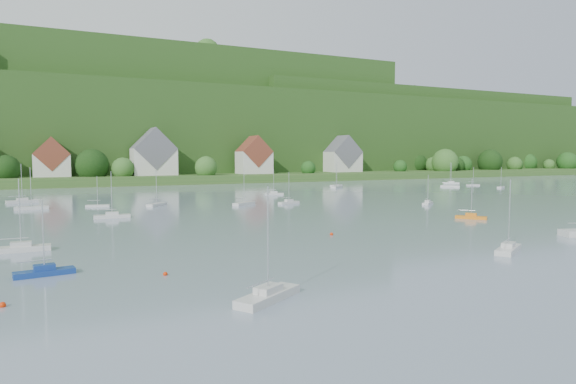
{
  "coord_description": "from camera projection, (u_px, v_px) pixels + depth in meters",
  "views": [
    {
      "loc": [
        -31.21,
        -6.04,
        10.61
      ],
      "look_at": [
        7.46,
        75.0,
        4.0
      ],
      "focal_mm": 31.39,
      "sensor_mm": 36.0,
      "label": 1
    }
  ],
  "objects": [
    {
      "name": "far_sailboat_cluster",
      "position": [
        219.0,
        196.0,
        126.96
      ],
      "size": [
        197.32,
        72.8,
        8.71
      ],
      "color": "silver",
      "rests_on": "ground"
    },
    {
      "name": "forested_ridge",
      "position": [
        115.0,
        131.0,
        259.84
      ],
      "size": [
        620.0,
        181.22,
        69.89
      ],
      "color": "#183C13",
      "rests_on": "ground"
    },
    {
      "name": "village_building_4",
      "position": [
        343.0,
        157.0,
        228.59
      ],
      "size": [
        15.0,
        10.4,
        16.5
      ],
      "color": "silver",
      "rests_on": "far_shore_strip"
    },
    {
      "name": "mooring_buoy_0",
      "position": [
        3.0,
        307.0,
        35.18
      ],
      "size": [
        0.47,
        0.47,
        0.47
      ],
      "primitive_type": "sphere",
      "color": "red",
      "rests_on": "ground"
    },
    {
      "name": "near_sailboat_1",
      "position": [
        44.0,
        271.0,
        44.35
      ],
      "size": [
        5.12,
        2.02,
        6.73
      ],
      "rotation": [
        0.0,
        0.0,
        0.13
      ],
      "color": "navy",
      "rests_on": "ground"
    },
    {
      "name": "village_building_1",
      "position": [
        52.0,
        160.0,
        176.21
      ],
      "size": [
        12.0,
        9.36,
        14.0
      ],
      "color": "silver",
      "rests_on": "far_shore_strip"
    },
    {
      "name": "mooring_buoy_5",
      "position": [
        165.0,
        275.0,
        44.46
      ],
      "size": [
        0.41,
        0.41,
        0.41
      ],
      "primitive_type": "sphere",
      "color": "red",
      "rests_on": "ground"
    },
    {
      "name": "near_sailboat_5",
      "position": [
        471.0,
        217.0,
        83.66
      ],
      "size": [
        4.12,
        4.77,
        6.69
      ],
      "rotation": [
        0.0,
        0.0,
        -0.91
      ],
      "color": "orange",
      "rests_on": "ground"
    },
    {
      "name": "village_building_3",
      "position": [
        254.0,
        158.0,
        205.67
      ],
      "size": [
        13.0,
        10.4,
        15.5
      ],
      "color": "silver",
      "rests_on": "far_shore_strip"
    },
    {
      "name": "mooring_buoy_3",
      "position": [
        331.0,
        235.0,
        66.7
      ],
      "size": [
        0.46,
        0.46,
        0.46
      ],
      "primitive_type": "sphere",
      "color": "red",
      "rests_on": "ground"
    },
    {
      "name": "near_sailboat_6",
      "position": [
        21.0,
        248.0,
        55.35
      ],
      "size": [
        5.96,
        1.67,
        8.04
      ],
      "rotation": [
        0.0,
        0.0,
        -0.0
      ],
      "color": "silver",
      "rests_on": "ground"
    },
    {
      "name": "near_sailboat_3",
      "position": [
        508.0,
        248.0,
        54.96
      ],
      "size": [
        5.93,
        4.4,
        7.96
      ],
      "rotation": [
        0.0,
        0.0,
        0.53
      ],
      "color": "silver",
      "rests_on": "ground"
    },
    {
      "name": "near_sailboat_0",
      "position": [
        268.0,
        295.0,
        36.7
      ],
      "size": [
        6.15,
        4.8,
        8.36
      ],
      "rotation": [
        0.0,
        0.0,
        0.57
      ],
      "color": "silver",
      "rests_on": "ground"
    },
    {
      "name": "village_building_2",
      "position": [
        154.0,
        156.0,
        190.23
      ],
      "size": [
        16.0,
        11.44,
        18.0
      ],
      "color": "silver",
      "rests_on": "far_shore_strip"
    },
    {
      "name": "far_shore_strip",
      "position": [
        136.0,
        178.0,
        199.53
      ],
      "size": [
        600.0,
        60.0,
        3.0
      ],
      "primitive_type": "cube",
      "color": "#2E5821",
      "rests_on": "ground"
    }
  ]
}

